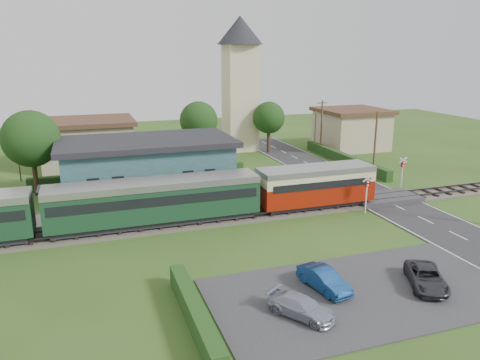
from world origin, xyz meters
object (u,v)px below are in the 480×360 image
object	(u,v)px
church_tower	(240,74)
car_park_dark	(426,277)
car_park_blue	(324,279)
equipment_hut	(55,203)
house_west	(88,142)
car_on_road	(331,170)
car_park_silver	(301,307)
station_building	(147,166)
crossing_signal_near	(367,189)
pedestrian_far	(69,209)
house_east	(351,128)
pedestrian_near	(216,193)
train	(112,205)
crossing_signal_far	(403,169)

from	to	relation	value
church_tower	car_park_dark	size ratio (longest dim) A/B	4.38
church_tower	car_park_blue	world-z (taller)	church_tower
equipment_hut	house_west	bearing A→B (deg)	81.38
house_west	car_on_road	xyz separation A→B (m)	(24.97, -13.32, -2.21)
church_tower	car_park_silver	distance (m)	43.58
station_building	crossing_signal_near	size ratio (longest dim) A/B	4.88
pedestrian_far	crossing_signal_near	bearing A→B (deg)	-84.35
pedestrian_far	station_building	bearing A→B (deg)	-30.03
equipment_hut	car_park_blue	bearing A→B (deg)	-47.74
house_east	car_park_blue	world-z (taller)	house_east
station_building	car_park_blue	size ratio (longest dim) A/B	4.42
pedestrian_near	pedestrian_far	xyz separation A→B (m)	(-11.88, -0.03, -0.11)
crossing_signal_near	car_on_road	world-z (taller)	crossing_signal_near
house_east	car_park_silver	size ratio (longest dim) A/B	2.42
crossing_signal_near	car_park_silver	size ratio (longest dim) A/B	0.90
equipment_hut	car_park_silver	xyz separation A→B (m)	(12.24, -18.32, -1.14)
equipment_hut	train	bearing A→B (deg)	-37.70
equipment_hut	station_building	xyz separation A→B (m)	(8.00, 5.79, 0.95)
pedestrian_far	car_park_blue	bearing A→B (deg)	-120.93
train	car_park_dark	bearing A→B (deg)	-41.89
house_east	crossing_signal_near	world-z (taller)	house_east
car_park_dark	train	bearing A→B (deg)	164.24
house_west	car_park_silver	size ratio (longest dim) A/B	2.97
station_building	car_park_blue	xyz separation A→B (m)	(6.70, -21.98, -2.02)
crossing_signal_far	pedestrian_far	bearing A→B (deg)	179.30
house_east	crossing_signal_far	xyz separation A→B (m)	(-6.40, -19.61, -0.66)
equipment_hut	pedestrian_far	bearing A→B (deg)	-22.46
crossing_signal_near	car_park_dark	size ratio (longest dim) A/B	0.82
train	car_park_silver	bearing A→B (deg)	-61.81
house_east	car_park_silver	distance (m)	45.23
train	car_park_blue	distance (m)	16.81
car_park_dark	church_tower	bearing A→B (deg)	112.48
car_park_blue	train	bearing A→B (deg)	118.10
equipment_hut	crossing_signal_far	distance (m)	31.61
train	car_park_silver	size ratio (longest dim) A/B	11.90
station_building	car_park_blue	world-z (taller)	station_building
car_on_road	car_park_dark	size ratio (longest dim) A/B	0.78
crossing_signal_far	car_park_blue	world-z (taller)	crossing_signal_far
car_park_blue	car_on_road	bearing A→B (deg)	48.62
equipment_hut	pedestrian_near	size ratio (longest dim) A/B	1.41
pedestrian_near	house_east	bearing A→B (deg)	-129.51
car_park_silver	car_park_dark	bearing A→B (deg)	-29.81
house_west	pedestrian_near	xyz separation A→B (m)	(9.92, -20.21, -1.44)
crossing_signal_near	crossing_signal_far	bearing A→B (deg)	33.69
equipment_hut	pedestrian_far	size ratio (longest dim) A/B	1.59
station_building	crossing_signal_far	xyz separation A→B (m)	(23.60, -6.60, -0.55)
house_east	pedestrian_near	distance (m)	31.62
car_park_blue	pedestrian_far	size ratio (longest dim) A/B	2.26
car_park_blue	pedestrian_near	xyz separation A→B (m)	(-1.78, 15.78, 0.68)
house_east	car_park_dark	world-z (taller)	house_east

